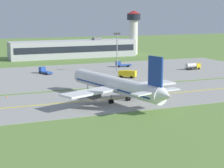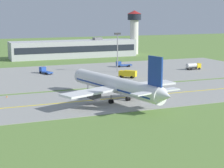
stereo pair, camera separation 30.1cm
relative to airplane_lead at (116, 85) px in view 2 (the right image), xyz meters
name	(u,v)px [view 2 (the right image)]	position (x,y,z in m)	size (l,w,h in m)	color
ground_plane	(98,100)	(-3.86, 2.96, -4.13)	(500.00, 500.00, 0.00)	olive
taxiway_strip	(98,100)	(-3.86, 2.96, -4.08)	(240.00, 28.00, 0.10)	gray
apron_pad	(84,74)	(6.14, 44.96, -4.08)	(140.00, 52.00, 0.10)	gray
taxiway_centreline	(98,100)	(-3.86, 2.96, -4.03)	(220.00, 0.60, 0.01)	yellow
airplane_lead	(116,85)	(0.00, 0.00, 0.00)	(32.11, 39.30, 12.70)	white
service_truck_baggage	(44,71)	(-7.19, 50.53, -2.95)	(4.00, 6.72, 2.59)	#264CA5
service_truck_fuel	(193,66)	(48.90, 38.71, -2.60)	(6.10, 2.60, 2.65)	yellow
service_truck_catering	(122,64)	(25.81, 56.02, -2.95)	(6.59, 2.88, 2.59)	#264CA5
service_truck_pushback	(128,73)	(17.25, 30.88, -2.60)	(5.78, 5.60, 2.60)	yellow
terminal_building	(74,49)	(17.79, 96.92, 0.07)	(62.49, 12.88, 9.57)	#B2B2B7
control_tower	(134,28)	(51.98, 99.39, 9.98)	(7.60, 7.60, 23.12)	silver
apron_light_mast	(117,47)	(18.78, 43.67, 5.19)	(2.40, 0.50, 14.70)	gray
traffic_cone_near_edge	(95,89)	(0.07, 16.13, -3.83)	(0.44, 0.44, 0.60)	orange
traffic_cone_mid_edge	(7,97)	(-24.97, 14.52, -3.83)	(0.44, 0.44, 0.60)	orange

